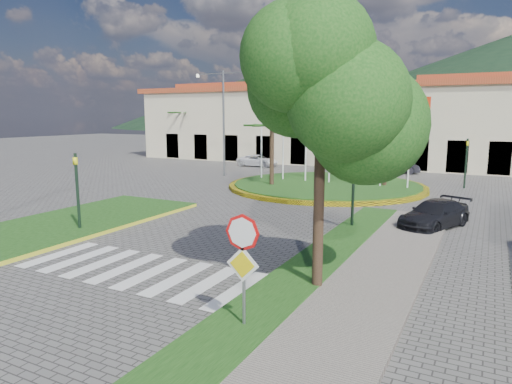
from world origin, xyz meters
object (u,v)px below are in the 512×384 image
at_px(stop_sign, 243,253).
at_px(white_van, 258,161).
at_px(roundabout_island, 326,185).
at_px(deciduous_tree, 321,96).
at_px(car_side_right, 435,214).
at_px(car_dark_b, 395,166).
at_px(car_dark_a, 375,160).

xyz_separation_m(stop_sign, white_van, (-14.63, 29.18, -1.26)).
distance_m(roundabout_island, deciduous_tree, 18.55).
relative_size(roundabout_island, car_side_right, 3.20).
bearing_deg(car_side_right, stop_sign, -80.92).
bearing_deg(white_van, car_dark_b, -89.19).
bearing_deg(stop_sign, car_dark_a, 98.50).
relative_size(white_van, car_dark_a, 1.16).
bearing_deg(white_van, roundabout_island, -134.14).
bearing_deg(deciduous_tree, car_dark_a, 100.34).
relative_size(deciduous_tree, car_side_right, 1.71).
relative_size(stop_sign, car_dark_b, 0.70).
distance_m(stop_sign, white_van, 32.67).
height_order(stop_sign, white_van, stop_sign).
bearing_deg(stop_sign, white_van, 116.63).
distance_m(stop_sign, deciduous_tree, 4.59).
bearing_deg(car_side_right, car_dark_a, 130.16).
relative_size(roundabout_island, stop_sign, 4.79).
bearing_deg(roundabout_island, car_side_right, -47.29).
bearing_deg(car_dark_b, white_van, 69.00).
bearing_deg(car_dark_b, deciduous_tree, 163.64).
xyz_separation_m(white_van, car_dark_a, (9.42, 5.73, 0.03)).
bearing_deg(deciduous_tree, white_van, 120.22).
xyz_separation_m(stop_sign, deciduous_tree, (0.60, 3.04, 3.38)).
bearing_deg(stop_sign, car_side_right, 77.69).
distance_m(white_van, car_side_right, 24.39).
height_order(deciduous_tree, car_side_right, deciduous_tree).
bearing_deg(deciduous_tree, car_dark_b, 96.38).
xyz_separation_m(deciduous_tree, car_dark_b, (-2.96, 26.52, -4.56)).
distance_m(deciduous_tree, car_side_right, 10.20).
height_order(stop_sign, car_side_right, stop_sign).
relative_size(stop_sign, car_side_right, 0.67).
bearing_deg(deciduous_tree, roundabout_island, 107.91).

